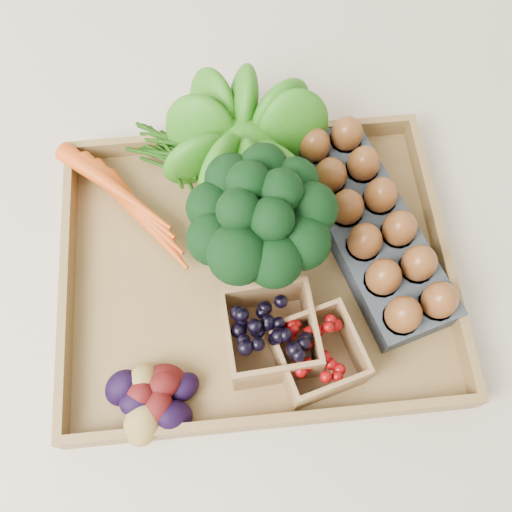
{
  "coord_description": "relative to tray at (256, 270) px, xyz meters",
  "views": [
    {
      "loc": [
        -0.03,
        -0.32,
        0.78
      ],
      "look_at": [
        0.0,
        0.0,
        0.06
      ],
      "focal_mm": 40.0,
      "sensor_mm": 36.0,
      "label": 1
    }
  ],
  "objects": [
    {
      "name": "ground",
      "position": [
        0.0,
        0.0,
        -0.01
      ],
      "size": [
        4.0,
        4.0,
        0.0
      ],
      "primitive_type": "plane",
      "color": "beige",
      "rests_on": "ground"
    },
    {
      "name": "tray",
      "position": [
        0.0,
        0.0,
        0.0
      ],
      "size": [
        0.55,
        0.45,
        0.01
      ],
      "primitive_type": "cube",
      "color": "olive",
      "rests_on": "ground"
    },
    {
      "name": "carrots",
      "position": [
        -0.18,
        0.12,
        0.03
      ],
      "size": [
        0.21,
        0.15,
        0.05
      ],
      "primitive_type": null,
      "color": "#C8450F",
      "rests_on": "tray"
    },
    {
      "name": "lettuce",
      "position": [
        -0.0,
        0.18,
        0.09
      ],
      "size": [
        0.17,
        0.17,
        0.17
      ],
      "primitive_type": "sphere",
      "color": "#17540D",
      "rests_on": "tray"
    },
    {
      "name": "broccoli",
      "position": [
        0.01,
        0.01,
        0.08
      ],
      "size": [
        0.19,
        0.19,
        0.15
      ],
      "primitive_type": null,
      "color": "black",
      "rests_on": "tray"
    },
    {
      "name": "cherry_bowl",
      "position": [
        0.03,
        0.05,
        0.02
      ],
      "size": [
        0.13,
        0.13,
        0.03
      ],
      "primitive_type": "cylinder",
      "color": "#8C9EA5",
      "rests_on": "tray"
    },
    {
      "name": "egg_carton",
      "position": [
        0.17,
        0.04,
        0.03
      ],
      "size": [
        0.21,
        0.36,
        0.04
      ],
      "primitive_type": "cube",
      "rotation": [
        0.0,
        0.0,
        0.28
      ],
      "color": "#373E47",
      "rests_on": "tray"
    },
    {
      "name": "potatoes",
      "position": [
        -0.15,
        -0.17,
        0.04
      ],
      "size": [
        0.12,
        0.12,
        0.07
      ],
      "primitive_type": null,
      "color": "#3E0A0A",
      "rests_on": "tray"
    },
    {
      "name": "punnet_blackberry",
      "position": [
        0.01,
        -0.11,
        0.05
      ],
      "size": [
        0.12,
        0.12,
        0.08
      ],
      "primitive_type": "cube",
      "rotation": [
        0.0,
        0.0,
        0.06
      ],
      "color": "black",
      "rests_on": "tray"
    },
    {
      "name": "punnet_raspberry",
      "position": [
        0.07,
        -0.14,
        0.04
      ],
      "size": [
        0.13,
        0.13,
        0.07
      ],
      "primitive_type": "cube",
      "rotation": [
        0.0,
        0.0,
        0.27
      ],
      "color": "#670405",
      "rests_on": "tray"
    }
  ]
}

